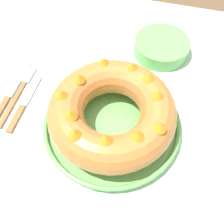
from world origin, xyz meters
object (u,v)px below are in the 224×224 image
bundt_cake (112,112)px  serving_knife (7,98)px  side_bowl (161,47)px  serving_dish (112,124)px  fork (20,91)px  cake_knife (22,107)px

bundt_cake → serving_knife: bearing=177.6°
side_bowl → serving_dish: bearing=-104.9°
serving_dish → bundt_cake: (-0.00, 0.00, 0.06)m
bundt_cake → serving_knife: (-0.31, 0.01, -0.07)m
bundt_cake → fork: bundt_cake is taller
bundt_cake → serving_knife: bundt_cake is taller
serving_knife → bundt_cake: bearing=-4.8°
bundt_cake → fork: (-0.28, 0.05, -0.07)m
serving_knife → side_bowl: 0.48m
side_bowl → fork: bearing=-144.9°
serving_dish → serving_knife: 0.31m
fork → cake_knife: bearing=-61.7°
bundt_cake → cake_knife: 0.26m
cake_knife → side_bowl: (0.33, 0.30, 0.02)m
fork → side_bowl: (0.36, 0.25, 0.02)m
bundt_cake → fork: bearing=170.7°
fork → side_bowl: bearing=31.3°
fork → bundt_cake: bearing=-13.1°
serving_knife → side_bowl: side_bowl is taller
serving_dish → fork: size_ratio=1.61×
side_bowl → bundt_cake: bearing=-104.9°
fork → serving_knife: bearing=-127.6°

